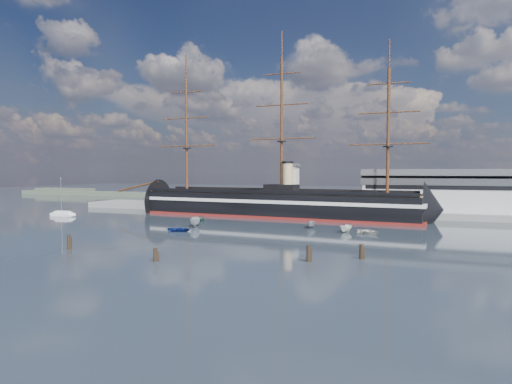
% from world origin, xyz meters
% --- Properties ---
extents(ground, '(600.00, 600.00, 0.00)m').
position_xyz_m(ground, '(0.00, 40.00, 0.00)').
color(ground, black).
rests_on(ground, ground).
extents(quay, '(180.00, 18.00, 2.00)m').
position_xyz_m(quay, '(10.00, 76.00, 0.00)').
color(quay, slate).
rests_on(quay, ground).
extents(warehouse, '(63.00, 21.00, 11.60)m').
position_xyz_m(warehouse, '(58.00, 80.00, 7.98)').
color(warehouse, '#B7BABC').
rests_on(warehouse, ground).
extents(quay_tower, '(5.00, 5.00, 15.00)m').
position_xyz_m(quay_tower, '(3.00, 73.00, 9.75)').
color(quay_tower, silver).
rests_on(quay_tower, ground).
extents(shoreline, '(120.00, 10.00, 4.00)m').
position_xyz_m(shoreline, '(-139.23, 135.00, 1.45)').
color(shoreline, '#3F4C38').
rests_on(shoreline, ground).
extents(warship, '(113.38, 22.05, 53.94)m').
position_xyz_m(warship, '(-0.45, 60.00, 4.04)').
color(warship, black).
rests_on(warship, ground).
extents(sailboat, '(8.02, 3.08, 12.52)m').
position_xyz_m(sailboat, '(-62.58, 36.58, 0.80)').
color(sailboat, white).
rests_on(sailboat, ground).
extents(motorboat_a, '(8.04, 5.55, 3.02)m').
position_xyz_m(motorboat_a, '(-10.43, 29.06, 0.00)').
color(motorboat_a, silver).
rests_on(motorboat_a, ground).
extents(motorboat_b, '(1.67, 3.61, 1.64)m').
position_xyz_m(motorboat_b, '(-9.63, 19.62, 0.00)').
color(motorboat_b, navy).
rests_on(motorboat_b, ground).
extents(motorboat_c, '(5.42, 2.07, 2.15)m').
position_xyz_m(motorboat_c, '(18.34, 37.26, 0.00)').
color(motorboat_c, gray).
rests_on(motorboat_c, ground).
extents(motorboat_d, '(5.77, 4.41, 1.94)m').
position_xyz_m(motorboat_d, '(-14.86, 40.90, 0.00)').
color(motorboat_d, '#20473A').
rests_on(motorboat_d, ground).
extents(motorboat_e, '(2.84, 3.61, 1.58)m').
position_xyz_m(motorboat_e, '(32.98, 31.87, 0.00)').
color(motorboat_e, silver).
rests_on(motorboat_e, ground).
extents(motorboat_f, '(5.86, 3.58, 2.20)m').
position_xyz_m(motorboat_f, '(27.83, 32.54, 0.00)').
color(motorboat_f, white).
rests_on(motorboat_f, ground).
extents(piling_near_left, '(0.64, 0.64, 3.42)m').
position_xyz_m(piling_near_left, '(-16.33, -7.99, 0.00)').
color(piling_near_left, black).
rests_on(piling_near_left, ground).
extents(piling_near_mid, '(0.64, 0.64, 2.80)m').
position_xyz_m(piling_near_mid, '(4.45, -11.08, 0.00)').
color(piling_near_mid, black).
rests_on(piling_near_mid, ground).
extents(piling_near_right, '(0.64, 0.64, 3.37)m').
position_xyz_m(piling_near_right, '(27.46, -2.82, 0.00)').
color(piling_near_right, black).
rests_on(piling_near_right, ground).
extents(piling_far_right, '(0.64, 0.64, 3.18)m').
position_xyz_m(piling_far_right, '(35.04, 2.37, 0.00)').
color(piling_far_right, black).
rests_on(piling_far_right, ground).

